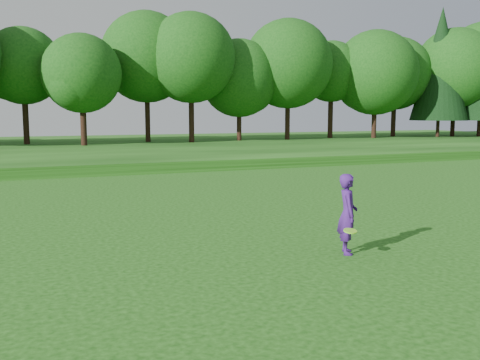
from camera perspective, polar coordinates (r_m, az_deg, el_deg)
name	(u,v)px	position (r m, az deg, el deg)	size (l,w,h in m)	color
ground	(193,296)	(9.77, -5.06, -12.24)	(140.00, 140.00, 0.00)	#133E0B
berm	(55,152)	(42.97, -19.15, 2.88)	(130.00, 30.00, 0.60)	#133E0B
walking_path	(74,175)	(29.09, -17.25, 0.52)	(130.00, 1.60, 0.04)	gray
treeline	(47,52)	(47.11, -19.89, 12.70)	(104.00, 7.00, 15.00)	#0F420F
woman	(348,214)	(12.56, 11.40, -3.57)	(0.75, 1.04, 1.86)	#421971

